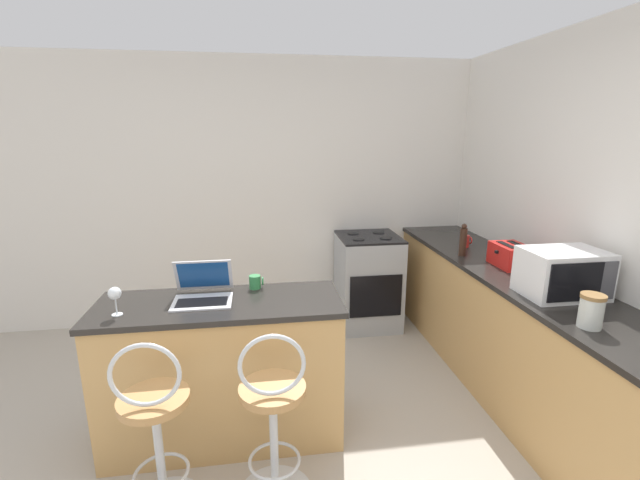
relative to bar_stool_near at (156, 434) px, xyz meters
The scene contains 14 objects.
wall_back 2.60m from the bar_stool_near, 75.46° to the left, with size 12.00×0.06×2.60m.
breakfast_bar 0.62m from the bar_stool_near, 62.41° to the left, with size 1.46×0.55×0.92m.
counter_right 2.51m from the bar_stool_near, 19.69° to the left, with size 0.63×3.04×0.92m.
bar_stool_near is the anchor object (origin of this frame).
bar_stool_far 0.57m from the bar_stool_near, ahead, with size 0.40×0.40×1.00m.
laptop 0.82m from the bar_stool_near, 72.88° to the left, with size 0.34×0.32×0.23m.
microwave 2.46m from the bar_stool_near, ahead, with size 0.47×0.33×0.29m.
toaster 2.63m from the bar_stool_near, 21.34° to the left, with size 0.24×0.30×0.17m.
stove_range 2.58m from the bar_stool_near, 51.80° to the left, with size 0.58×0.61×0.93m.
mug_green 1.03m from the bar_stool_near, 56.13° to the left, with size 0.09×0.07×0.09m.
mug_red 2.82m from the bar_stool_near, 33.11° to the left, with size 0.10×0.08×0.10m.
pepper_mill 2.58m from the bar_stool_near, 30.06° to the left, with size 0.06×0.06×0.27m.
wine_glass_tall 0.77m from the bar_stool_near, 120.62° to the left, with size 0.07×0.07×0.16m.
storage_jar 2.28m from the bar_stool_near, ahead, with size 0.12×0.12×0.18m.
Camera 1 is at (-0.09, -1.73, 1.90)m, focal length 24.00 mm.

